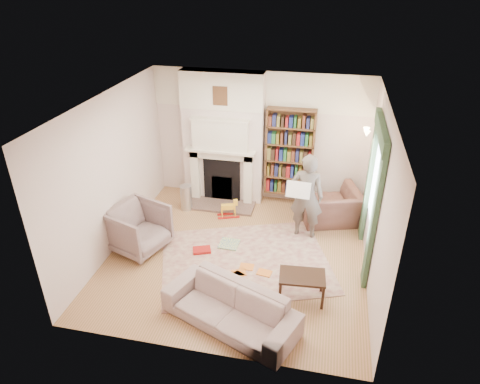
% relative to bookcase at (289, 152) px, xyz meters
% --- Properties ---
extents(floor, '(4.50, 4.50, 0.00)m').
position_rel_bookcase_xyz_m(floor, '(-0.65, -2.12, -1.18)').
color(floor, olive).
rests_on(floor, ground).
extents(ceiling, '(4.50, 4.50, 0.00)m').
position_rel_bookcase_xyz_m(ceiling, '(-0.65, -2.12, 1.62)').
color(ceiling, white).
rests_on(ceiling, wall_back).
extents(wall_back, '(4.50, 0.00, 4.50)m').
position_rel_bookcase_xyz_m(wall_back, '(-0.65, 0.13, 0.22)').
color(wall_back, beige).
rests_on(wall_back, floor).
extents(wall_front, '(4.50, 0.00, 4.50)m').
position_rel_bookcase_xyz_m(wall_front, '(-0.65, -4.37, 0.22)').
color(wall_front, beige).
rests_on(wall_front, floor).
extents(wall_left, '(0.00, 4.50, 4.50)m').
position_rel_bookcase_xyz_m(wall_left, '(-2.90, -2.12, 0.22)').
color(wall_left, beige).
rests_on(wall_left, floor).
extents(wall_right, '(0.00, 4.50, 4.50)m').
position_rel_bookcase_xyz_m(wall_right, '(1.60, -2.12, 0.22)').
color(wall_right, beige).
rests_on(wall_right, floor).
extents(fireplace, '(1.70, 0.58, 2.80)m').
position_rel_bookcase_xyz_m(fireplace, '(-1.40, -0.07, 0.21)').
color(fireplace, beige).
rests_on(fireplace, floor).
extents(bookcase, '(1.00, 0.24, 1.85)m').
position_rel_bookcase_xyz_m(bookcase, '(0.00, 0.00, 0.00)').
color(bookcase, brown).
rests_on(bookcase, floor).
extents(window, '(0.02, 0.90, 1.30)m').
position_rel_bookcase_xyz_m(window, '(1.58, -1.72, 0.27)').
color(window, silver).
rests_on(window, wall_right).
extents(curtain_left, '(0.07, 0.32, 2.40)m').
position_rel_bookcase_xyz_m(curtain_left, '(1.55, -2.42, 0.02)').
color(curtain_left, '#314C32').
rests_on(curtain_left, floor).
extents(curtain_right, '(0.07, 0.32, 2.40)m').
position_rel_bookcase_xyz_m(curtain_right, '(1.55, -1.02, 0.02)').
color(curtain_right, '#314C32').
rests_on(curtain_right, floor).
extents(pelmet, '(0.09, 1.70, 0.24)m').
position_rel_bookcase_xyz_m(pelmet, '(1.54, -1.72, 1.20)').
color(pelmet, '#314C32').
rests_on(pelmet, wall_right).
extents(wall_sconce, '(0.20, 0.24, 0.24)m').
position_rel_bookcase_xyz_m(wall_sconce, '(1.38, -0.62, 0.72)').
color(wall_sconce, gold).
rests_on(wall_sconce, wall_right).
extents(rug, '(3.47, 3.07, 0.01)m').
position_rel_bookcase_xyz_m(rug, '(-0.47, -2.28, -1.17)').
color(rug, beige).
rests_on(rug, floor).
extents(armchair_reading, '(1.34, 1.25, 0.72)m').
position_rel_bookcase_xyz_m(armchair_reading, '(0.92, -0.62, -0.82)').
color(armchair_reading, '#52312B').
rests_on(armchair_reading, floor).
extents(armchair_left, '(1.19, 1.17, 0.85)m').
position_rel_bookcase_xyz_m(armchair_left, '(-2.44, -2.30, -0.75)').
color(armchair_left, gray).
rests_on(armchair_left, floor).
extents(sofa, '(2.14, 1.48, 0.58)m').
position_rel_bookcase_xyz_m(sofa, '(-0.38, -3.77, -0.88)').
color(sofa, '#BDB29B').
rests_on(sofa, floor).
extents(man_reading, '(0.64, 0.45, 1.69)m').
position_rel_bookcase_xyz_m(man_reading, '(0.47, -1.22, -0.33)').
color(man_reading, '#594F47').
rests_on(man_reading, floor).
extents(newspaper, '(0.44, 0.16, 0.29)m').
position_rel_bookcase_xyz_m(newspaper, '(0.32, -1.42, -0.11)').
color(newspaper, white).
rests_on(newspaper, man_reading).
extents(coffee_table, '(0.73, 0.50, 0.45)m').
position_rel_bookcase_xyz_m(coffee_table, '(0.57, -3.02, -0.95)').
color(coffee_table, '#332012').
rests_on(coffee_table, floor).
extents(paraffin_heater, '(0.29, 0.29, 0.55)m').
position_rel_bookcase_xyz_m(paraffin_heater, '(-2.06, -0.76, -0.90)').
color(paraffin_heater, '#B7BAC0').
rests_on(paraffin_heater, floor).
extents(rocking_horse, '(0.48, 0.32, 0.39)m').
position_rel_bookcase_xyz_m(rocking_horse, '(-1.11, -0.89, -0.98)').
color(rocking_horse, yellow).
rests_on(rocking_horse, rug).
extents(board_game, '(0.36, 0.36, 0.03)m').
position_rel_bookcase_xyz_m(board_game, '(-0.86, -1.87, -1.15)').
color(board_game, '#EBEA52').
rests_on(board_game, rug).
extents(game_box_lid, '(0.37, 0.31, 0.05)m').
position_rel_bookcase_xyz_m(game_box_lid, '(-1.29, -2.18, -1.14)').
color(game_box_lid, '#A21612').
rests_on(game_box_lid, rug).
extents(comic_annuals, '(0.72, 0.52, 0.02)m').
position_rel_bookcase_xyz_m(comic_annuals, '(-0.38, -2.60, -1.16)').
color(comic_annuals, red).
rests_on(comic_annuals, rug).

